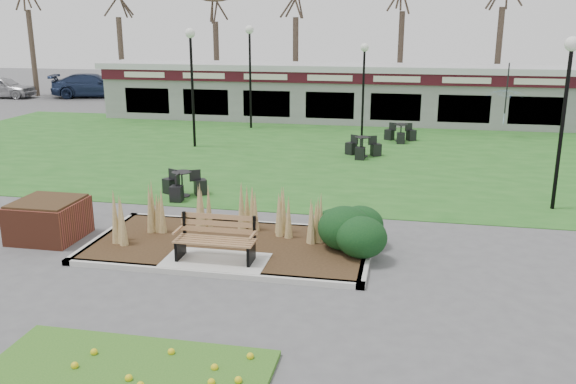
% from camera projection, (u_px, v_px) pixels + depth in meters
% --- Properties ---
extents(ground, '(100.00, 100.00, 0.00)m').
position_uv_depth(ground, '(214.00, 268.00, 12.78)').
color(ground, '#515154').
rests_on(ground, ground).
extents(lawn, '(34.00, 16.00, 0.02)m').
position_uv_depth(lawn, '(308.00, 152.00, 24.11)').
color(lawn, '#215D1D').
rests_on(lawn, ground).
extents(planting_bed, '(6.75, 3.40, 1.27)m').
position_uv_depth(planting_bed, '(286.00, 234.00, 13.72)').
color(planting_bed, '#302213').
rests_on(planting_bed, ground).
extents(park_bench, '(1.70, 0.66, 0.93)m').
position_uv_depth(park_bench, '(216.00, 238.00, 12.86)').
color(park_bench, '#8B5E3F').
rests_on(park_bench, ground).
extents(brick_planter, '(1.50, 1.50, 0.95)m').
position_uv_depth(brick_planter, '(49.00, 219.00, 14.43)').
color(brick_planter, brown).
rests_on(brick_planter, ground).
extents(food_pavilion, '(24.60, 3.40, 2.90)m').
position_uv_depth(food_pavilion, '(334.00, 92.00, 31.23)').
color(food_pavilion, gray).
rests_on(food_pavilion, ground).
extents(lamp_post_mid_left, '(0.39, 0.39, 4.75)m').
position_uv_depth(lamp_post_mid_left, '(191.00, 61.00, 24.18)').
color(lamp_post_mid_left, black).
rests_on(lamp_post_mid_left, ground).
extents(lamp_post_mid_right, '(0.34, 0.34, 4.14)m').
position_uv_depth(lamp_post_mid_right, '(364.00, 71.00, 25.09)').
color(lamp_post_mid_right, black).
rests_on(lamp_post_mid_right, ground).
extents(lamp_post_far_right, '(0.38, 0.38, 4.63)m').
position_uv_depth(lamp_post_far_right, '(567.00, 86.00, 15.88)').
color(lamp_post_far_right, black).
rests_on(lamp_post_far_right, ground).
extents(lamp_post_far_left, '(0.40, 0.40, 4.82)m').
position_uv_depth(lamp_post_far_left, '(250.00, 54.00, 28.56)').
color(lamp_post_far_left, black).
rests_on(lamp_post_far_left, ground).
extents(bistro_set_a, '(1.39, 1.24, 0.74)m').
position_uv_depth(bistro_set_a, '(182.00, 188.00, 17.92)').
color(bistro_set_a, black).
rests_on(bistro_set_a, ground).
extents(bistro_set_b, '(1.43, 1.28, 0.76)m').
position_uv_depth(bistro_set_b, '(362.00, 150.00, 23.18)').
color(bistro_set_b, black).
rests_on(bistro_set_b, ground).
extents(bistro_set_d, '(1.39, 1.24, 0.74)m').
position_uv_depth(bistro_set_d, '(400.00, 135.00, 26.15)').
color(bistro_set_d, black).
rests_on(bistro_set_d, ground).
extents(patio_umbrella, '(1.99, 2.02, 2.20)m').
position_uv_depth(patio_umbrella, '(505.00, 107.00, 26.78)').
color(patio_umbrella, black).
rests_on(patio_umbrella, ground).
extents(car_silver, '(4.34, 1.94, 1.45)m').
position_uv_depth(car_silver, '(3.00, 87.00, 40.94)').
color(car_silver, '#A7A7AC').
rests_on(car_silver, ground).
extents(car_black, '(4.35, 2.46, 1.36)m').
position_uv_depth(car_black, '(193.00, 102.00, 33.93)').
color(car_black, black).
rests_on(car_black, ground).
extents(car_blue, '(5.87, 3.75, 1.58)m').
position_uv_depth(car_blue, '(93.00, 85.00, 41.31)').
color(car_blue, navy).
rests_on(car_blue, ground).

